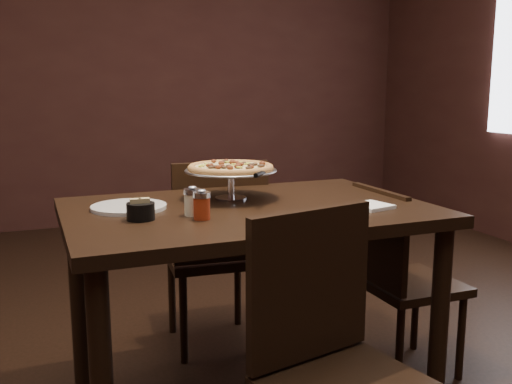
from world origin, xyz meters
name	(u,v)px	position (x,y,z in m)	size (l,w,h in m)	color
room	(246,49)	(0.06, 0.03, 1.40)	(6.04, 7.04, 2.84)	black
dining_table	(248,235)	(0.07, 0.03, 0.72)	(1.34, 0.90, 0.83)	black
pizza_stand	(231,168)	(0.06, 0.19, 0.95)	(0.37, 0.37, 0.15)	#BCBBC2
parmesan_shaker	(192,201)	(-0.16, -0.04, 0.88)	(0.06, 0.06, 0.11)	#F6EDBF
pepper_flake_shaker	(202,205)	(-0.15, -0.11, 0.88)	(0.06, 0.06, 0.10)	maroon
packet_caddy	(141,211)	(-0.34, -0.05, 0.86)	(0.09, 0.09, 0.07)	black
napkin_stack	(371,206)	(0.48, -0.16, 0.84)	(0.13, 0.13, 0.01)	white
plate_left	(129,207)	(-0.35, 0.15, 0.84)	(0.27, 0.27, 0.01)	silver
plate_near	(324,219)	(0.22, -0.28, 0.84)	(0.23, 0.23, 0.01)	silver
serving_spatula	(260,174)	(0.11, 0.02, 0.95)	(0.15, 0.15, 0.02)	#BCBBC2
chair_far	(215,247)	(0.12, 0.61, 0.51)	(0.47, 0.47, 0.94)	black
chair_near	(337,362)	(0.10, -0.61, 0.50)	(0.52, 0.52, 0.92)	black
chair_side	(398,274)	(0.79, 0.09, 0.46)	(0.40, 0.40, 0.85)	black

